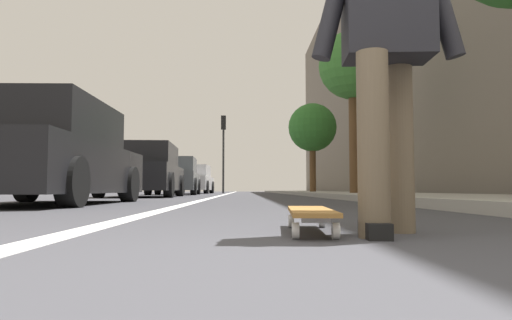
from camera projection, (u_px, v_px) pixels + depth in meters
ground_plane at (255, 199)px, 10.80m from camera, size 80.00×80.00×0.00m
lane_stripe_white at (226, 194)px, 20.75m from camera, size 52.00×0.16×0.01m
sidewalk_curb at (331, 193)px, 18.87m from camera, size 52.00×3.20×0.12m
building_facade at (370, 65)px, 23.34m from camera, size 40.00×1.20×13.06m
skateboard at (310, 213)px, 2.25m from camera, size 0.85×0.26×0.11m
skater_person at (386, 35)px, 2.17m from camera, size 0.45×0.72×1.64m
parked_car_near at (45, 156)px, 6.59m from camera, size 4.16×1.99×1.46m
parked_car_mid at (144, 172)px, 13.09m from camera, size 4.37×2.11×1.49m
parked_car_far at (175, 177)px, 18.64m from camera, size 4.07×2.05×1.49m
parked_car_end at (194, 180)px, 24.62m from camera, size 4.31×2.00×1.49m
traffic_light at (223, 140)px, 26.76m from camera, size 0.33×0.28×4.52m
street_tree_mid at (353, 67)px, 13.42m from camera, size 2.01×2.01×4.85m
street_tree_far at (312, 128)px, 21.42m from camera, size 2.24×2.24×4.23m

